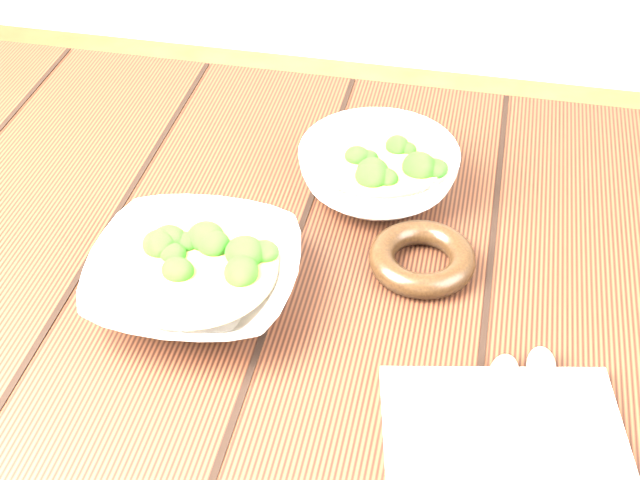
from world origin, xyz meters
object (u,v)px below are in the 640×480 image
table (303,367)px  napkin (506,447)px  soup_bowl_back (378,170)px  soup_bowl_front (195,277)px  trivet (422,258)px

table → napkin: 0.29m
table → soup_bowl_back: bearing=73.7°
soup_bowl_back → table: bearing=-106.3°
soup_bowl_front → napkin: bearing=-21.7°
table → soup_bowl_back: size_ratio=5.48×
table → soup_bowl_front: 0.18m
soup_bowl_back → napkin: size_ratio=1.11×
trivet → napkin: bearing=-65.5°
soup_bowl_front → table: bearing=19.9°
soup_bowl_front → trivet: (0.21, 0.09, -0.01)m
table → soup_bowl_front: size_ratio=5.72×
soup_bowl_back → trivet: (0.06, -0.12, -0.02)m
table → trivet: bearing=24.4°
table → napkin: bearing=-36.9°
soup_bowl_back → napkin: 0.36m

